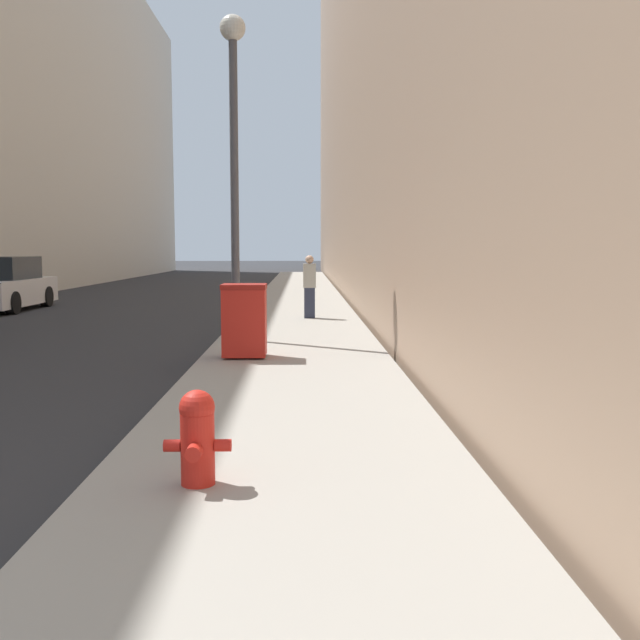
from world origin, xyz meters
name	(u,v)px	position (x,y,z in m)	size (l,w,h in m)	color
sidewalk_right	(299,307)	(5.68, 18.00, 0.06)	(3.02, 60.00, 0.12)	#9E998E
building_right_stone	(488,25)	(13.29, 26.00, 10.78)	(12.00, 60.00, 21.55)	#9E7F66
fire_hydrant	(197,435)	(5.03, 1.54, 0.49)	(0.49, 0.37, 0.70)	red
trash_bin	(244,320)	(4.88, 7.60, 0.72)	(0.69, 0.63, 1.16)	red
lamppost	(234,139)	(4.54, 9.84, 3.83)	(0.47, 0.47, 5.91)	#4C4C51
parked_sedan_near	(3,286)	(-3.08, 17.74, 0.72)	(1.84, 4.36, 1.59)	silver
pedestrian_on_sidewalk	(310,287)	(5.96, 13.93, 0.90)	(0.31, 0.20, 1.54)	#2D3347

